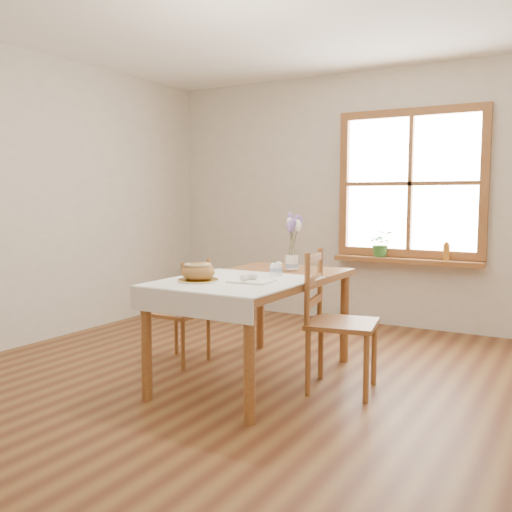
{
  "coord_description": "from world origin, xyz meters",
  "views": [
    {
      "loc": [
        2.05,
        -3.19,
        1.33
      ],
      "look_at": [
        0.0,
        0.3,
        0.9
      ],
      "focal_mm": 40.0,
      "sensor_mm": 36.0,
      "label": 1
    }
  ],
  "objects": [
    {
      "name": "pepper_shaker",
      "position": [
        0.15,
        0.36,
        0.81
      ],
      "size": [
        0.06,
        0.06,
        0.1
      ],
      "primitive_type": "cylinder",
      "rotation": [
        0.0,
        0.0,
        -0.12
      ],
      "color": "white",
      "rests_on": "table_linen"
    },
    {
      "name": "flower_vase",
      "position": [
        0.07,
        0.73,
        0.81
      ],
      "size": [
        0.1,
        0.1,
        0.11
      ],
      "primitive_type": "cylinder",
      "rotation": [
        0.0,
        0.0,
        -0.04
      ],
      "color": "white",
      "rests_on": "dining_table"
    },
    {
      "name": "lavender_bouquet",
      "position": [
        0.07,
        0.73,
        1.03
      ],
      "size": [
        0.18,
        0.18,
        0.33
      ],
      "primitive_type": null,
      "color": "#795BA1",
      "rests_on": "flower_vase"
    },
    {
      "name": "ground",
      "position": [
        0.0,
        0.0,
        0.0
      ],
      "size": [
        5.0,
        5.0,
        0.0
      ],
      "primitive_type": "plane",
      "color": "brown",
      "rests_on": "ground"
    },
    {
      "name": "eggs",
      "position": [
        0.13,
        0.02,
        0.8
      ],
      "size": [
        0.22,
        0.21,
        0.05
      ],
      "primitive_type": null,
      "rotation": [
        0.0,
        0.0,
        0.09
      ],
      "color": "white",
      "rests_on": "egg_napkin"
    },
    {
      "name": "table_linen",
      "position": [
        0.0,
        -0.0,
        0.76
      ],
      "size": [
        0.91,
        0.99,
        0.01
      ],
      "primitive_type": "cube",
      "color": "white",
      "rests_on": "dining_table"
    },
    {
      "name": "potted_plant",
      "position": [
        0.24,
        2.4,
        0.82
      ],
      "size": [
        0.32,
        0.34,
        0.21
      ],
      "primitive_type": "imported",
      "rotation": [
        0.0,
        0.0,
        0.38
      ],
      "color": "#32722D",
      "rests_on": "window_sill"
    },
    {
      "name": "chair_right",
      "position": [
        0.64,
        0.38,
        0.48
      ],
      "size": [
        0.55,
        0.53,
        0.96
      ],
      "primitive_type": null,
      "rotation": [
        0.0,
        0.0,
        1.77
      ],
      "color": "#9E6430",
      "rests_on": "ground"
    },
    {
      "name": "room_walls",
      "position": [
        0.0,
        0.0,
        1.71
      ],
      "size": [
        4.6,
        5.1,
        2.65
      ],
      "color": "beige",
      "rests_on": "ground"
    },
    {
      "name": "bread_plate",
      "position": [
        -0.19,
        -0.15,
        0.77
      ],
      "size": [
        0.27,
        0.27,
        0.01
      ],
      "primitive_type": "cylinder",
      "rotation": [
        0.0,
        0.0,
        0.04
      ],
      "color": "white",
      "rests_on": "table_linen"
    },
    {
      "name": "window",
      "position": [
        0.5,
        2.47,
        1.45
      ],
      "size": [
        1.46,
        0.08,
        1.46
      ],
      "color": "#9E6430",
      "rests_on": "ground"
    },
    {
      "name": "chair_left",
      "position": [
        -0.73,
        0.34,
        0.42
      ],
      "size": [
        0.41,
        0.39,
        0.83
      ],
      "primitive_type": null,
      "rotation": [
        0.0,
        0.0,
        -1.58
      ],
      "color": "#9E6430",
      "rests_on": "ground"
    },
    {
      "name": "bread_loaf",
      "position": [
        -0.19,
        -0.15,
        0.84
      ],
      "size": [
        0.23,
        0.23,
        0.12
      ],
      "primitive_type": "ellipsoid",
      "color": "#A5743A",
      "rests_on": "bread_plate"
    },
    {
      "name": "amber_bottle",
      "position": [
        0.88,
        2.4,
        0.8
      ],
      "size": [
        0.08,
        0.08,
        0.18
      ],
      "primitive_type": "cylinder",
      "rotation": [
        0.0,
        0.0,
        0.31
      ],
      "color": "#B06B20",
      "rests_on": "window_sill"
    },
    {
      "name": "egg_napkin",
      "position": [
        0.13,
        0.02,
        0.77
      ],
      "size": [
        0.29,
        0.25,
        0.01
      ],
      "primitive_type": "cube",
      "rotation": [
        0.0,
        0.0,
        0.09
      ],
      "color": "white",
      "rests_on": "table_linen"
    },
    {
      "name": "dining_table",
      "position": [
        0.0,
        0.3,
        0.66
      ],
      "size": [
        0.9,
        1.6,
        0.75
      ],
      "color": "#9E6430",
      "rests_on": "ground"
    },
    {
      "name": "salt_shaker",
      "position": [
        0.08,
        0.4,
        0.8
      ],
      "size": [
        0.05,
        0.05,
        0.08
      ],
      "primitive_type": "cylinder",
      "rotation": [
        0.0,
        0.0,
        -0.03
      ],
      "color": "white",
      "rests_on": "table_linen"
    },
    {
      "name": "window_sill",
      "position": [
        0.5,
        2.4,
        0.69
      ],
      "size": [
        1.46,
        0.2,
        0.05
      ],
      "color": "#9E6430",
      "rests_on": "ground"
    }
  ]
}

